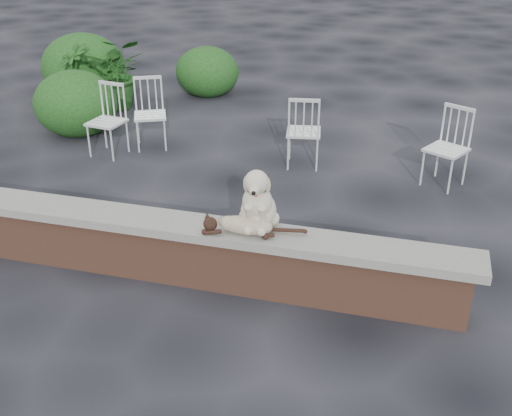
% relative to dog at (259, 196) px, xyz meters
% --- Properties ---
extents(ground, '(60.00, 60.00, 0.00)m').
position_rel_dog_xyz_m(ground, '(-1.21, -0.10, -0.87)').
color(ground, black).
rests_on(ground, ground).
extents(brick_wall, '(6.00, 0.30, 0.50)m').
position_rel_dog_xyz_m(brick_wall, '(-1.21, -0.10, -0.62)').
color(brick_wall, brown).
rests_on(brick_wall, ground).
extents(capstone, '(6.20, 0.40, 0.08)m').
position_rel_dog_xyz_m(capstone, '(-1.21, -0.10, -0.33)').
color(capstone, slate).
rests_on(capstone, brick_wall).
extents(dog, '(0.44, 0.54, 0.58)m').
position_rel_dog_xyz_m(dog, '(0.00, 0.00, 0.00)').
color(dog, beige).
rests_on(dog, capstone).
extents(cat, '(1.05, 0.37, 0.18)m').
position_rel_dog_xyz_m(cat, '(-0.08, -0.15, -0.20)').
color(cat, tan).
rests_on(cat, capstone).
extents(chair_c, '(0.64, 0.64, 0.94)m').
position_rel_dog_xyz_m(chair_c, '(-0.15, 2.75, -0.40)').
color(chair_c, white).
rests_on(chair_c, ground).
extents(chair_b, '(0.63, 0.63, 0.94)m').
position_rel_dog_xyz_m(chair_b, '(-2.72, 2.43, -0.40)').
color(chair_b, white).
rests_on(chair_b, ground).
extents(chair_a, '(0.74, 0.74, 0.94)m').
position_rel_dog_xyz_m(chair_a, '(-2.28, 2.83, -0.40)').
color(chair_a, white).
rests_on(chair_a, ground).
extents(chair_d, '(0.76, 0.76, 0.94)m').
position_rel_dog_xyz_m(chair_d, '(1.58, 2.59, -0.40)').
color(chair_d, white).
rests_on(chair_d, ground).
extents(potted_plant_a, '(1.28, 1.19, 1.16)m').
position_rel_dog_xyz_m(potted_plant_a, '(-3.50, 4.31, -0.29)').
color(potted_plant_a, '#113E15').
rests_on(potted_plant_a, ground).
extents(potted_plant_b, '(0.83, 0.83, 1.04)m').
position_rel_dog_xyz_m(potted_plant_b, '(-4.09, 4.07, -0.35)').
color(potted_plant_b, '#113E15').
rests_on(potted_plant_b, ground).
extents(shrubbery, '(3.24, 3.36, 1.12)m').
position_rel_dog_xyz_m(shrubbery, '(-3.67, 4.40, -0.42)').
color(shrubbery, '#113E15').
rests_on(shrubbery, ground).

